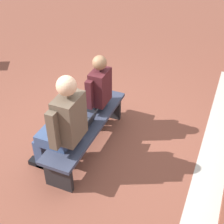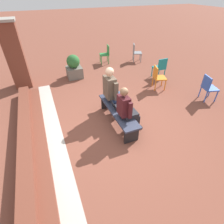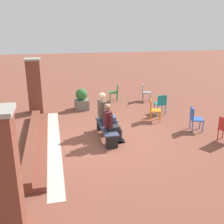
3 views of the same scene
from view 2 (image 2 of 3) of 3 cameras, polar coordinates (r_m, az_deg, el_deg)
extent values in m
plane|color=brown|center=(4.79, 1.15, -4.85)|extent=(60.00, 60.00, 0.00)
cube|color=#B7B2A8|center=(4.66, -18.01, -8.35)|extent=(6.15, 0.40, 0.01)
cube|color=brown|center=(4.65, -24.26, -9.07)|extent=(5.35, 0.60, 0.15)
cube|color=brown|center=(4.58, -26.55, -8.11)|extent=(5.35, 0.30, 0.15)
cube|color=brown|center=(7.20, -28.94, 15.49)|extent=(0.56, 0.56, 2.23)
cube|color=gray|center=(6.96, -31.91, 24.21)|extent=(0.64, 0.64, 0.08)
cube|color=#33384C|center=(4.68, 1.95, 0.66)|extent=(1.80, 0.44, 0.05)
cube|color=black|center=(4.27, 6.34, -7.56)|extent=(0.06, 0.37, 0.40)
cube|color=black|center=(5.41, -1.59, 3.24)|extent=(0.06, 0.37, 0.40)
cube|color=#232328|center=(4.41, 5.93, -0.74)|extent=(0.30, 0.36, 0.13)
cube|color=#232328|center=(4.60, 8.15, -3.55)|extent=(0.10, 0.11, 0.45)
cube|color=black|center=(4.75, 8.52, -5.19)|extent=(0.10, 0.21, 0.06)
cube|color=#232328|center=(4.71, 7.20, -2.41)|extent=(0.10, 0.11, 0.45)
cube|color=black|center=(4.85, 7.58, -4.04)|extent=(0.10, 0.21, 0.06)
cube|color=#47191E|center=(4.16, 3.79, 2.09)|extent=(0.34, 0.21, 0.50)
cube|color=#195133|center=(4.22, 5.13, 2.01)|extent=(0.04, 0.01, 0.30)
cube|color=#47191E|center=(4.03, 5.90, 0.49)|extent=(0.08, 0.09, 0.43)
cube|color=#47191E|center=(4.35, 3.29, 3.53)|extent=(0.08, 0.09, 0.43)
sphere|color=#8C6647|center=(3.96, 4.00, 6.60)|extent=(0.20, 0.20, 0.20)
cube|color=#384C75|center=(5.06, 1.72, 4.86)|extent=(0.36, 0.42, 0.15)
cube|color=#384C75|center=(5.22, 4.21, 2.11)|extent=(0.12, 0.13, 0.45)
cube|color=black|center=(5.35, 4.74, 0.58)|extent=(0.12, 0.25, 0.07)
cube|color=#384C75|center=(5.36, 3.32, 3.16)|extent=(0.12, 0.13, 0.45)
cube|color=black|center=(5.49, 3.85, 1.65)|extent=(0.12, 0.25, 0.07)
cube|color=brown|center=(4.80, -0.77, 8.09)|extent=(0.40, 0.25, 0.59)
cube|color=brown|center=(4.63, 1.28, 6.67)|extent=(0.10, 0.11, 0.50)
cube|color=brown|center=(5.04, -1.07, 9.28)|extent=(0.10, 0.11, 0.50)
sphere|color=#DBAD89|center=(4.61, -0.81, 12.98)|extent=(0.23, 0.23, 0.23)
cube|color=black|center=(4.72, 2.10, 1.51)|extent=(0.32, 0.22, 0.02)
cube|color=#2D2D33|center=(4.71, 2.21, 1.66)|extent=(0.29, 0.15, 0.00)
cube|color=black|center=(4.61, 0.53, 2.20)|extent=(0.32, 0.07, 0.19)
cube|color=#33519E|center=(4.61, 0.62, 2.22)|extent=(0.28, 0.06, 0.17)
cube|color=#2D56B7|center=(6.56, 29.36, 6.79)|extent=(0.52, 0.52, 0.04)
cube|color=#2D56B7|center=(6.36, 28.53, 8.50)|extent=(0.40, 0.15, 0.40)
cylinder|color=#2D56B7|center=(6.63, 30.86, 4.37)|extent=(0.04, 0.04, 0.40)
cylinder|color=#2D56B7|center=(6.88, 29.30, 5.97)|extent=(0.04, 0.04, 0.40)
cylinder|color=#2D56B7|center=(6.42, 28.29, 4.28)|extent=(0.04, 0.04, 0.40)
cylinder|color=#2D56B7|center=(6.68, 26.77, 5.93)|extent=(0.04, 0.04, 0.40)
cube|color=teal|center=(7.56, 15.07, 13.80)|extent=(0.42, 0.42, 0.04)
cube|color=teal|center=(7.34, 16.22, 14.82)|extent=(0.04, 0.40, 0.40)
cylinder|color=teal|center=(7.87, 15.13, 12.95)|extent=(0.04, 0.04, 0.40)
cylinder|color=teal|center=(7.67, 12.91, 12.66)|extent=(0.04, 0.04, 0.40)
cylinder|color=teal|center=(7.62, 16.72, 11.89)|extent=(0.04, 0.04, 0.40)
cylinder|color=teal|center=(7.40, 14.47, 11.57)|extent=(0.04, 0.04, 0.40)
cube|color=#2D893D|center=(8.89, -2.54, 18.25)|extent=(0.49, 0.49, 0.04)
cube|color=#2D893D|center=(8.86, -1.30, 19.70)|extent=(0.40, 0.11, 0.40)
cylinder|color=#2D893D|center=(9.10, -3.89, 17.17)|extent=(0.04, 0.04, 0.40)
cylinder|color=#2D893D|center=(8.76, -3.48, 16.44)|extent=(0.04, 0.04, 0.40)
cylinder|color=#2D893D|center=(9.16, -1.56, 17.37)|extent=(0.04, 0.04, 0.40)
cylinder|color=#2D893D|center=(8.82, -1.08, 16.64)|extent=(0.04, 0.04, 0.40)
cube|color=gray|center=(9.21, 8.26, 18.58)|extent=(0.55, 0.55, 0.04)
cube|color=gray|center=(9.13, 7.13, 19.95)|extent=(0.38, 0.19, 0.40)
cylinder|color=gray|center=(9.14, 9.44, 16.87)|extent=(0.04, 0.04, 0.40)
cylinder|color=gray|center=(9.47, 9.15, 17.59)|extent=(0.04, 0.04, 0.40)
cylinder|color=gray|center=(9.09, 7.09, 16.97)|extent=(0.04, 0.04, 0.40)
cylinder|color=gray|center=(9.43, 6.88, 17.69)|extent=(0.04, 0.04, 0.40)
cube|color=orange|center=(6.66, 15.32, 10.73)|extent=(0.53, 0.53, 0.04)
cube|color=orange|center=(6.51, 14.01, 12.49)|extent=(0.39, 0.16, 0.40)
cylinder|color=orange|center=(6.66, 16.95, 8.32)|extent=(0.04, 0.04, 0.40)
cylinder|color=orange|center=(6.96, 16.02, 9.72)|extent=(0.04, 0.04, 0.40)
cylinder|color=orange|center=(6.55, 13.97, 8.33)|extent=(0.04, 0.04, 0.40)
cylinder|color=orange|center=(6.85, 13.14, 9.74)|extent=(0.04, 0.04, 0.40)
cube|color=#6B665B|center=(7.55, -12.12, 12.57)|extent=(0.60, 0.60, 0.44)
sphere|color=#2D6B33|center=(7.39, -12.58, 15.84)|extent=(0.52, 0.52, 0.52)
camera|label=1|loc=(6.41, -27.32, 32.71)|focal=50.00mm
camera|label=3|loc=(4.44, 154.23, -27.83)|focal=42.00mm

